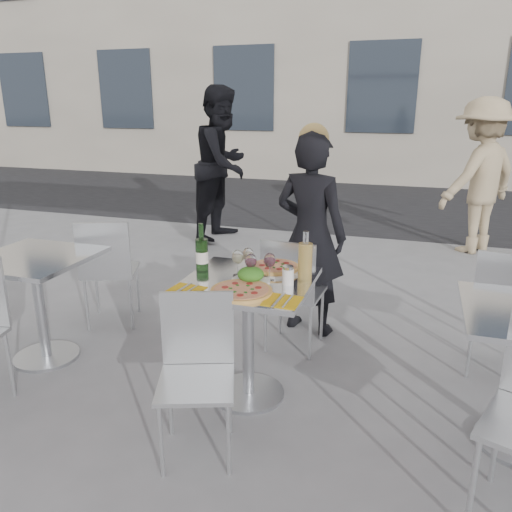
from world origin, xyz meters
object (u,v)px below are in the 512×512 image
(pedestrian_a, at_px, (223,164))
(wineglass_red_b, at_px, (270,261))
(chair_near, at_px, (197,361))
(chair_far, at_px, (291,286))
(woman_diner, at_px, (310,235))
(salad_plate, at_px, (251,276))
(wine_bottle, at_px, (202,253))
(pizza_far, at_px, (275,268))
(wineglass_white_a, at_px, (238,258))
(wineglass_white_b, at_px, (248,255))
(side_chair_rfar, at_px, (506,304))
(pizza_near, at_px, (241,291))
(napkin_left, at_px, (185,290))
(side_chair_lfar, at_px, (108,264))
(sugar_shaker, at_px, (288,275))
(wineglass_red_a, at_px, (251,262))
(main_table, at_px, (248,314))
(napkin_right, at_px, (282,301))
(side_table_left, at_px, (37,286))
(carafe, at_px, (305,261))
(pedestrian_b, at_px, (479,177))

(pedestrian_a, xyz_separation_m, wineglass_red_b, (1.63, -3.39, -0.10))
(chair_near, bearing_deg, chair_far, 60.07)
(chair_far, relative_size, woman_diner, 0.55)
(salad_plate, height_order, wine_bottle, wine_bottle)
(woman_diner, distance_m, pizza_far, 0.82)
(wineglass_white_a, height_order, wineglass_white_b, same)
(side_chair_rfar, height_order, pizza_far, side_chair_rfar)
(chair_far, distance_m, wine_bottle, 0.79)
(wine_bottle, xyz_separation_m, wineglass_white_a, (0.23, -0.01, -0.00))
(pedestrian_a, distance_m, wineglass_white_a, 3.68)
(pizza_near, distance_m, napkin_left, 0.31)
(wineglass_white_b, bearing_deg, side_chair_lfar, 159.79)
(sugar_shaker, height_order, wineglass_white_a, wineglass_white_a)
(wineglass_red_a, bearing_deg, wineglass_white_b, 116.38)
(woman_diner, relative_size, pizza_far, 4.68)
(pizza_near, height_order, wineglass_red_a, wineglass_red_a)
(sugar_shaker, xyz_separation_m, wineglass_white_a, (-0.31, 0.05, 0.06))
(chair_far, height_order, pizza_near, chair_far)
(main_table, relative_size, wineglass_red_b, 4.76)
(chair_far, distance_m, napkin_left, 1.00)
(wineglass_white_a, xyz_separation_m, napkin_right, (0.35, -0.30, -0.11))
(main_table, distance_m, side_table_left, 1.50)
(side_chair_lfar, distance_m, pedestrian_a, 2.88)
(pizza_far, distance_m, wineglass_white_b, 0.19)
(woman_diner, distance_m, napkin_right, 1.29)
(main_table, bearing_deg, side_chair_lfar, 156.07)
(side_chair_rfar, height_order, napkin_right, side_chair_rfar)
(salad_plate, bearing_deg, side_table_left, 179.29)
(chair_far, xyz_separation_m, side_chair_rfar, (1.36, 0.06, 0.02))
(main_table, distance_m, napkin_right, 0.42)
(wineglass_white_a, bearing_deg, napkin_right, -40.40)
(wineglass_white_b, distance_m, wineglass_red_a, 0.12)
(side_chair_lfar, bearing_deg, pizza_near, 127.84)
(pedestrian_a, bearing_deg, wineglass_white_b, -147.95)
(wine_bottle, xyz_separation_m, napkin_left, (0.04, -0.32, -0.11))
(side_chair_rfar, bearing_deg, pedestrian_a, -35.03)
(pizza_far, distance_m, napkin_right, 0.49)
(main_table, relative_size, napkin_left, 3.74)
(side_table_left, height_order, pizza_near, pizza_near)
(main_table, relative_size, pizza_far, 2.29)
(chair_near, distance_m, wineglass_red_a, 0.64)
(wineglass_white_a, bearing_deg, main_table, -34.62)
(wine_bottle, height_order, wineglass_red_a, wine_bottle)
(side_chair_lfar, xyz_separation_m, pedestrian_a, (-0.16, 2.84, 0.44))
(main_table, relative_size, wineglass_white_b, 4.76)
(side_table_left, distance_m, woman_diner, 1.96)
(chair_far, xyz_separation_m, woman_diner, (0.04, 0.41, 0.27))
(carafe, bearing_deg, salad_plate, -158.96)
(main_table, distance_m, carafe, 0.46)
(pedestrian_b, distance_m, napkin_right, 4.22)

